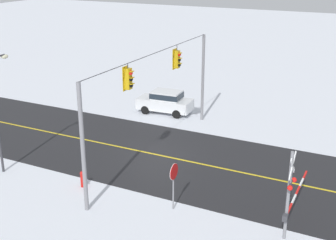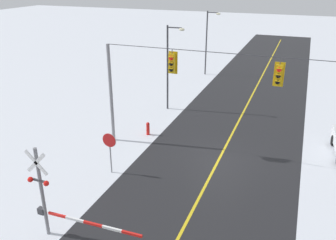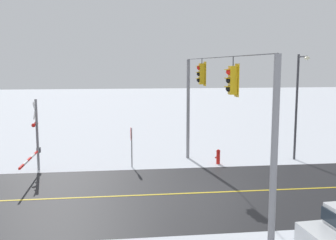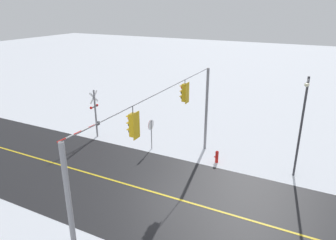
# 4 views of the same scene
# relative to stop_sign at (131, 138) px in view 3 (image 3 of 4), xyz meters

# --- Properties ---
(ground_plane) EXTENTS (160.00, 160.00, 0.00)m
(ground_plane) POSITION_rel_stop_sign_xyz_m (5.12, 3.63, -1.71)
(ground_plane) COLOR silver
(road_asphalt) EXTENTS (9.00, 80.00, 0.01)m
(road_asphalt) POSITION_rel_stop_sign_xyz_m (5.12, 9.63, -1.71)
(road_asphalt) COLOR black
(road_asphalt) RESTS_ON ground
(lane_centre_line) EXTENTS (0.14, 72.00, 0.01)m
(lane_centre_line) POSITION_rel_stop_sign_xyz_m (5.12, 9.63, -1.70)
(lane_centre_line) COLOR gold
(lane_centre_line) RESTS_ON ground
(signal_span) EXTENTS (14.20, 0.47, 6.22)m
(signal_span) POSITION_rel_stop_sign_xyz_m (5.07, 3.62, 2.35)
(signal_span) COLOR gray
(signal_span) RESTS_ON ground
(stop_sign) EXTENTS (0.80, 0.09, 2.35)m
(stop_sign) POSITION_rel_stop_sign_xyz_m (0.00, 0.00, 0.00)
(stop_sign) COLOR gray
(stop_sign) RESTS_ON ground
(railroad_crossing) EXTENTS (4.83, 0.31, 4.00)m
(railroad_crossing) POSITION_rel_stop_sign_xyz_m (0.41, -5.23, 0.24)
(railroad_crossing) COLOR gray
(railroad_crossing) RESTS_ON ground
(streetlamp_near) EXTENTS (1.39, 0.28, 6.50)m
(streetlamp_near) POSITION_rel_stop_sign_xyz_m (-0.47, 10.18, 2.20)
(streetlamp_near) COLOR #38383D
(streetlamp_near) RESTS_ON ground
(fire_hydrant) EXTENTS (0.24, 0.31, 0.88)m
(fire_hydrant) POSITION_rel_stop_sign_xyz_m (-0.14, 5.16, -1.25)
(fire_hydrant) COLOR red
(fire_hydrant) RESTS_ON ground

